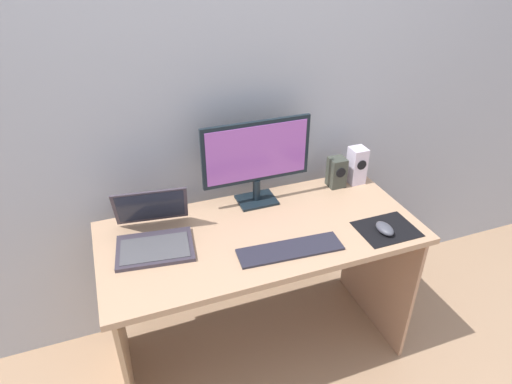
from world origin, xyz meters
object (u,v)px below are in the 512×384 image
laptop (154,234)px  monitor (257,158)px  keyboard_external (290,250)px  speaker_near_monitor (337,172)px  mouse (385,229)px  speaker_right (357,165)px

laptop → monitor: bearing=16.6°
laptop → keyboard_external: (0.51, -0.24, -0.04)m
monitor → laptop: 0.56m
keyboard_external → speaker_near_monitor: bearing=46.9°
mouse → monitor: bearing=134.6°
speaker_right → laptop: size_ratio=0.54×
monitor → keyboard_external: (-0.00, -0.40, -0.23)m
speaker_right → speaker_near_monitor: 0.11m
speaker_right → speaker_near_monitor: bearing=-180.0°
speaker_near_monitor → laptop: bearing=-170.7°
speaker_near_monitor → keyboard_external: size_ratio=0.35×
laptop → mouse: (0.93, -0.27, -0.02)m
speaker_right → laptop: 1.06m
speaker_right → mouse: bearing=-104.6°
mouse → keyboard_external: bearing=175.7°
speaker_near_monitor → mouse: speaker_near_monitor is taller
mouse → speaker_right: bearing=74.9°
monitor → speaker_right: monitor is taller
monitor → laptop: monitor is taller
speaker_right → keyboard_external: 0.67m
keyboard_external → laptop: bearing=158.2°
laptop → keyboard_external: size_ratio=0.81×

